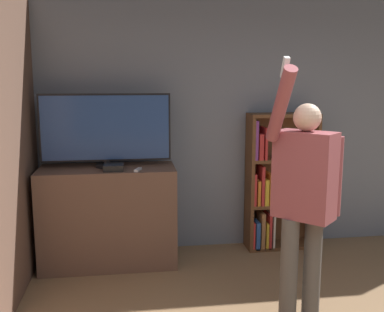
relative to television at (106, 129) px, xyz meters
name	(u,v)px	position (x,y,z in m)	size (l,w,h in m)	color
wall_back	(245,124)	(1.47, 0.35, 0.00)	(6.36, 0.06, 2.70)	gray
tv_ledge	(109,216)	(0.00, -0.03, -0.86)	(1.31, 0.57, 0.98)	brown
television	(106,129)	(0.00, 0.00, 0.00)	(1.25, 0.22, 0.71)	black
game_console	(114,167)	(0.07, -0.16, -0.34)	(0.19, 0.19, 0.06)	black
remote_loose	(138,170)	(0.29, -0.23, -0.36)	(0.08, 0.14, 0.02)	white
bookshelf	(274,186)	(1.76, 0.17, -0.67)	(0.74, 0.28, 1.47)	brown
person	(304,196)	(1.45, -1.40, -0.34)	(0.56, 0.55, 1.98)	#56514C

